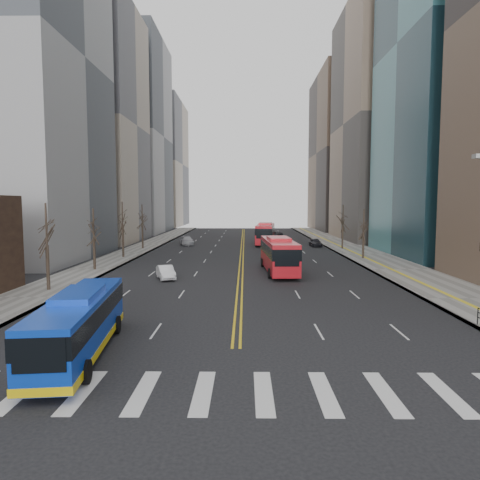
# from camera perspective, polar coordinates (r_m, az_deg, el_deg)

# --- Properties ---
(ground) EXTENTS (220.00, 220.00, 0.00)m
(ground) POSITION_cam_1_polar(r_m,az_deg,el_deg) (17.69, -0.90, -19.65)
(ground) COLOR black
(sidewalk_right) EXTENTS (7.00, 130.00, 0.15)m
(sidewalk_right) POSITION_cam_1_polar(r_m,az_deg,el_deg) (63.83, 16.18, -1.82)
(sidewalk_right) COLOR slate
(sidewalk_right) RESTS_ON ground
(sidewalk_left) EXTENTS (5.00, 130.00, 0.15)m
(sidewalk_left) POSITION_cam_1_polar(r_m,az_deg,el_deg) (63.80, -14.73, -1.79)
(sidewalk_left) COLOR slate
(sidewalk_left) RESTS_ON ground
(crosswalk) EXTENTS (26.70, 4.00, 0.01)m
(crosswalk) POSITION_cam_1_polar(r_m,az_deg,el_deg) (17.68, -0.90, -19.63)
(crosswalk) COLOR silver
(crosswalk) RESTS_ON ground
(centerline) EXTENTS (0.55, 100.00, 0.01)m
(centerline) POSITION_cam_1_polar(r_m,az_deg,el_deg) (71.46, 0.32, -0.98)
(centerline) COLOR gold
(centerline) RESTS_ON ground
(office_towers) EXTENTS (83.00, 134.00, 58.00)m
(office_towers) POSITION_cam_1_polar(r_m,az_deg,el_deg) (86.19, 0.47, 16.01)
(office_towers) COLOR gray
(office_towers) RESTS_ON ground
(street_trees) EXTENTS (35.20, 47.20, 7.60)m
(street_trees) POSITION_cam_1_polar(r_m,az_deg,el_deg) (51.26, -7.88, 2.10)
(street_trees) COLOR #2D251B
(street_trees) RESTS_ON ground
(blue_bus) EXTENTS (3.48, 10.90, 3.15)m
(blue_bus) POSITION_cam_1_polar(r_m,az_deg,el_deg) (22.34, -20.60, -10.18)
(blue_bus) COLOR #0C38BB
(blue_bus) RESTS_ON ground
(red_bus_near) EXTENTS (3.48, 12.11, 3.78)m
(red_bus_near) POSITION_cam_1_polar(r_m,az_deg,el_deg) (45.78, 5.16, -1.69)
(red_bus_near) COLOR #AE121B
(red_bus_near) RESTS_ON ground
(red_bus_far) EXTENTS (4.10, 12.54, 3.88)m
(red_bus_far) POSITION_cam_1_polar(r_m,az_deg,el_deg) (76.96, 3.40, 1.04)
(red_bus_far) COLOR #AE121B
(red_bus_far) RESTS_ON ground
(car_white) EXTENTS (2.64, 4.19, 1.31)m
(car_white) POSITION_cam_1_polar(r_m,az_deg,el_deg) (42.38, -9.88, -4.25)
(car_white) COLOR silver
(car_white) RESTS_ON ground
(car_dark_mid) EXTENTS (1.94, 4.25, 1.41)m
(car_dark_mid) POSITION_cam_1_polar(r_m,az_deg,el_deg) (73.81, 10.02, -0.32)
(car_dark_mid) COLOR black
(car_dark_mid) RESTS_ON ground
(car_silver) EXTENTS (3.23, 5.41, 1.47)m
(car_silver) POSITION_cam_1_polar(r_m,az_deg,el_deg) (75.98, -7.09, -0.11)
(car_silver) COLOR #9F9FA4
(car_silver) RESTS_ON ground
(car_dark_far) EXTENTS (3.85, 5.12, 1.29)m
(car_dark_far) POSITION_cam_1_polar(r_m,az_deg,el_deg) (91.96, 4.70, 0.72)
(car_dark_far) COLOR black
(car_dark_far) RESTS_ON ground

